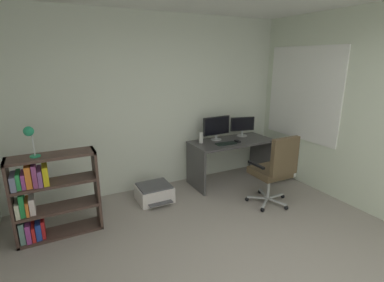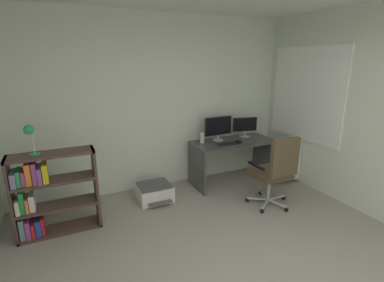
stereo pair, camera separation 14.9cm
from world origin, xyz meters
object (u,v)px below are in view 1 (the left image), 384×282
Objects in this scene: computer_mouse at (237,141)px; bookshelf at (46,198)px; radiator at (292,161)px; office_chair at (275,168)px; desk_lamp at (30,135)px; monitor_main at (216,127)px; desktop_speaker at (201,138)px; monitor_secondary at (242,125)px; desk at (231,152)px; printer at (154,193)px; keyboard at (226,144)px.

computer_mouse is 0.10× the size of bookshelf.
bookshelf reaches higher than radiator.
office_chair is 1.10m from radiator.
desk_lamp is at bearing -177.20° from computer_mouse.
desk_lamp is at bearing -168.91° from monitor_main.
computer_mouse is at bearing 160.53° from radiator.
desk_lamp is (-0.06, 0.00, 0.76)m from bookshelf.
desktop_speaker is at bearing 11.76° from bookshelf.
monitor_secondary reaches higher than computer_mouse.
office_chair is at bearing -148.81° from radiator.
desk is 0.55m from monitor_secondary.
monitor_main is 1.26m from office_chair.
computer_mouse is at bearing -136.52° from monitor_secondary.
desk is 0.25m from computer_mouse.
office_chair is 1.79m from printer.
printer is at bearing -172.12° from monitor_secondary.
monitor_secondary is 1.05m from radiator.
printer is (-1.46, 0.93, -0.46)m from office_chair.
keyboard is 0.98× the size of desk_lamp.
desk is 3.25× the size of monitor_secondary.
monitor_secondary is at bearing 75.80° from office_chair.
computer_mouse is 0.90m from office_chair.
computer_mouse is 2.88m from bookshelf.
desktop_speaker is 0.16× the size of office_chair.
printer is (-0.90, -0.20, -0.69)m from desktop_speaker.
radiator reaches higher than printer.
computer_mouse is at bearing -24.05° from desktop_speaker.
computer_mouse reaches higher than printer.
desk reaches higher than printer.
monitor_main reaches higher than radiator.
keyboard is 0.34× the size of bookshelf.
keyboard is 2.66m from bookshelf.
desk is 1.01m from office_chair.
monitor_secondary reaches higher than keyboard.
bookshelf is at bearing -172.70° from desk.
monitor_main reaches higher than computer_mouse.
office_chair is (0.56, -1.13, -0.23)m from desktop_speaker.
computer_mouse is 1.58m from printer.
desk is at bearing 102.56° from computer_mouse.
printer is at bearing 10.93° from desk_lamp.
computer_mouse is 2.98m from desk_lamp.
monitor_main reaches higher than monitor_secondary.
desk is 8.13× the size of desktop_speaker.
desk_lamp is 1.89m from printer.
desk is 4.07× the size of keyboard.
bookshelf reaches higher than desk.
keyboard is 3.40× the size of computer_mouse.
office_chair is 1.05× the size of bookshelf.
printer is at bearing 170.95° from radiator.
monitor_secondary reaches higher than printer.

